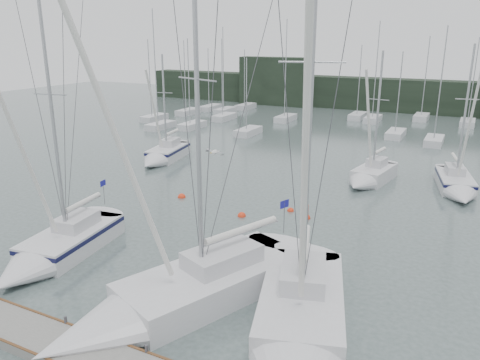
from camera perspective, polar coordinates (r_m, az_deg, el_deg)
name	(u,v)px	position (r m, az deg, el deg)	size (l,w,h in m)	color
ground	(167,296)	(22.27, -8.90, -13.77)	(160.00, 160.00, 0.00)	#445350
dock	(87,356)	(19.06, -18.20, -19.70)	(24.00, 2.00, 0.40)	#63635E
far_treeline	(396,95)	(78.67, 18.53, 9.78)	(90.00, 4.00, 5.00)	black
far_building_left	(274,81)	(81.97, 4.21, 11.92)	(12.00, 3.00, 8.00)	black
mast_forest	(366,127)	(61.12, 15.08, 6.27)	(59.83, 26.54, 14.63)	silver
sailboat_near_left	(52,252)	(26.57, -21.94, -8.13)	(3.97, 9.15, 14.54)	silver
sailboat_near_center	(161,303)	(20.60, -9.57, -14.60)	(8.03, 12.78, 16.64)	silver
sailboat_near_right	(299,335)	(18.60, 7.16, -18.22)	(6.16, 10.92, 17.78)	silver
sailboat_mid_a	(162,156)	(44.76, -9.44, 2.95)	(3.74, 7.83, 10.60)	silver
sailboat_mid_c	(368,177)	(38.75, 15.38, 0.31)	(3.35, 6.69, 11.06)	silver
sailboat_mid_d	(457,186)	(38.81, 24.97, -0.72)	(3.78, 7.77, 11.64)	silver
buoy_a	(242,216)	(30.92, 0.20, -4.43)	(0.56, 0.56, 0.56)	red
buoy_b	(306,218)	(30.89, 8.05, -4.63)	(0.57, 0.57, 0.57)	red
buoy_c	(182,197)	(34.73, -7.12, -2.11)	(0.58, 0.58, 0.58)	red
seagull	(215,152)	(19.48, -3.12, 3.42)	(0.94, 0.46, 0.19)	white
buoy_d	(291,211)	(32.02, 6.18, -3.77)	(0.46, 0.46, 0.46)	red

